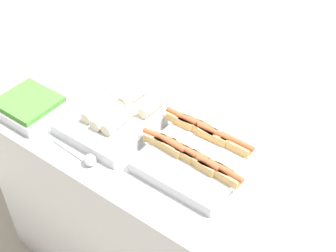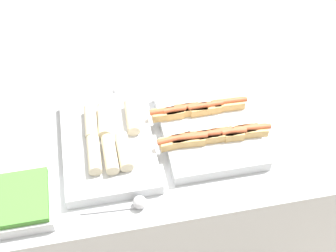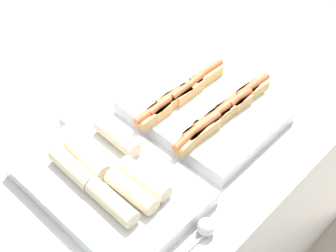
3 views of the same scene
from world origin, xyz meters
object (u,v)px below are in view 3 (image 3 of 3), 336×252
at_px(tray_wraps, 110,181).
at_px(serving_spoon_near, 202,231).
at_px(tray_hotdogs, 203,110).
at_px(serving_spoon_far, 63,124).

relative_size(tray_wraps, serving_spoon_near, 2.17).
xyz_separation_m(tray_hotdogs, serving_spoon_far, (-0.34, 0.29, -0.02)).
distance_m(tray_hotdogs, tray_wraps, 0.40).
bearing_deg(tray_wraps, serving_spoon_near, -77.61).
relative_size(serving_spoon_near, serving_spoon_far, 1.06).
distance_m(tray_wraps, serving_spoon_far, 0.29).
bearing_deg(serving_spoon_far, tray_hotdogs, -40.42).
bearing_deg(serving_spoon_far, serving_spoon_near, -89.51).
xyz_separation_m(tray_wraps, serving_spoon_far, (0.06, 0.29, -0.01)).
relative_size(tray_hotdogs, tray_wraps, 0.90).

